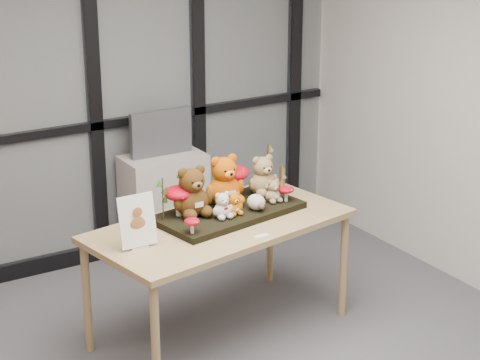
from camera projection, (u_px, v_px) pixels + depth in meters
room_shell at (208, 130)px, 3.88m from camera, size 5.00×5.00×5.00m
glass_partition at (31, 83)px, 5.95m from camera, size 4.90×0.06×2.78m
display_table at (220, 232)px, 5.33m from camera, size 1.72×1.06×0.75m
diorama_tray at (228, 212)px, 5.42m from camera, size 0.99×0.61×0.04m
bear_pooh_yellow at (224, 177)px, 5.45m from camera, size 0.31×0.29×0.35m
bear_brown_medium at (192, 188)px, 5.27m from camera, size 0.30×0.28×0.35m
bear_tan_back at (263, 173)px, 5.63m from camera, size 0.25×0.23×0.29m
bear_small_yellow at (234, 202)px, 5.31m from camera, size 0.14×0.13×0.16m
bear_white_bow at (222, 204)px, 5.25m from camera, size 0.16×0.15×0.18m
bear_beige_small at (273, 190)px, 5.51m from camera, size 0.14×0.13×0.16m
plush_cream_hedgehog at (256, 201)px, 5.39m from camera, size 0.10×0.09×0.11m
mushroom_back_left at (179, 199)px, 5.28m from camera, size 0.19×0.19×0.21m
mushroom_back_right at (233, 180)px, 5.58m from camera, size 0.21×0.21×0.24m
mushroom_front_left at (192, 225)px, 5.03m from camera, size 0.09×0.09×0.10m
mushroom_front_right at (286, 193)px, 5.53m from camera, size 0.10×0.10×0.11m
sprig_green_far_left at (163, 199)px, 5.20m from camera, size 0.05×0.05×0.27m
sprig_green_mid_left at (180, 191)px, 5.34m from camera, size 0.05×0.05×0.27m
sprig_dry_far_right at (267, 167)px, 5.70m from camera, size 0.05×0.05×0.32m
sprig_dry_mid_right at (280, 180)px, 5.63m from camera, size 0.05×0.05×0.20m
sprig_green_centre at (198, 190)px, 5.45m from camera, size 0.05×0.05×0.21m
sign_holder at (137, 223)px, 4.91m from camera, size 0.22×0.06×0.31m
label_card at (261, 236)px, 5.11m from camera, size 0.09×0.03×0.00m
cabinet at (164, 207)px, 6.54m from camera, size 0.61×0.35×0.81m
monitor at (161, 133)px, 6.37m from camera, size 0.48×0.05×0.34m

